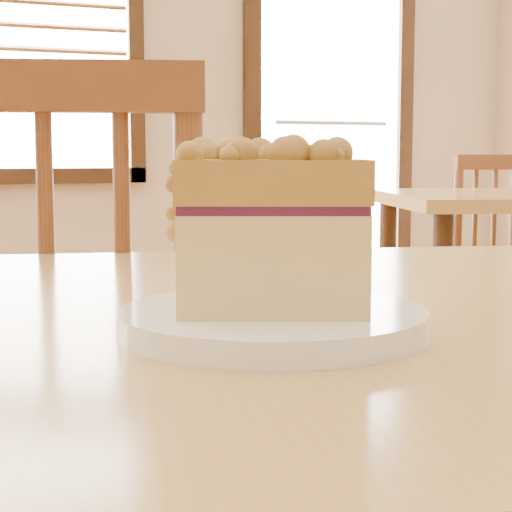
{
  "coord_description": "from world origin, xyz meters",
  "views": [
    {
      "loc": [
        -0.1,
        -0.65,
        0.88
      ],
      "look_at": [
        0.15,
        -0.05,
        0.8
      ],
      "focal_mm": 62.0,
      "sensor_mm": 36.0,
      "label": 1
    }
  ],
  "objects_px": {
    "cafe_table_main": "(187,414)",
    "cafe_chair_second": "(472,261)",
    "plate": "(272,323)",
    "cake_slice": "(271,226)",
    "cafe_chair_main": "(65,401)"
  },
  "relations": [
    {
      "from": "plate",
      "to": "cafe_chair_second",
      "type": "bearing_deg",
      "value": 50.86
    },
    {
      "from": "cake_slice",
      "to": "cafe_chair_main",
      "type": "bearing_deg",
      "value": 113.99
    },
    {
      "from": "cafe_table_main",
      "to": "cafe_chair_second",
      "type": "height_order",
      "value": "cafe_chair_second"
    },
    {
      "from": "cafe_table_main",
      "to": "cafe_chair_second",
      "type": "xyz_separation_m",
      "value": [
        1.94,
        2.24,
        -0.22
      ]
    },
    {
      "from": "cafe_chair_main",
      "to": "cafe_table_main",
      "type": "bearing_deg",
      "value": 105.84
    },
    {
      "from": "plate",
      "to": "cake_slice",
      "type": "relative_size",
      "value": 1.39
    },
    {
      "from": "cafe_chair_main",
      "to": "cake_slice",
      "type": "bearing_deg",
      "value": 107.96
    },
    {
      "from": "cafe_table_main",
      "to": "cafe_chair_second",
      "type": "bearing_deg",
      "value": 62.31
    },
    {
      "from": "plate",
      "to": "cake_slice",
      "type": "xyz_separation_m",
      "value": [
        -0.0,
        0.0,
        0.07
      ]
    },
    {
      "from": "cafe_chair_second",
      "to": "plate",
      "type": "bearing_deg",
      "value": 54.26
    },
    {
      "from": "cafe_table_main",
      "to": "plate",
      "type": "distance_m",
      "value": 0.16
    },
    {
      "from": "cafe_chair_main",
      "to": "cake_slice",
      "type": "height_order",
      "value": "cafe_chair_main"
    },
    {
      "from": "cafe_chair_second",
      "to": "cafe_table_main",
      "type": "bearing_deg",
      "value": 52.42
    },
    {
      "from": "cafe_chair_main",
      "to": "cafe_chair_second",
      "type": "height_order",
      "value": "cafe_chair_main"
    },
    {
      "from": "cafe_chair_second",
      "to": "plate",
      "type": "relative_size",
      "value": 3.98
    }
  ]
}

